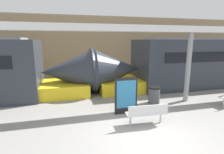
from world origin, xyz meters
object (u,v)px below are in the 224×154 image
(trash_bin, at_px, (154,95))
(support_column_near, at_px, (188,68))
(bench_near, at_px, (147,112))
(poster_board, at_px, (126,96))
(train_left, at_px, (203,63))

(trash_bin, distance_m, support_column_near, 2.19)
(bench_near, distance_m, poster_board, 1.29)
(poster_board, bearing_deg, train_left, 27.13)
(bench_near, bearing_deg, trash_bin, 59.16)
(bench_near, distance_m, support_column_near, 3.86)
(poster_board, relative_size, support_column_near, 0.45)
(trash_bin, bearing_deg, bench_near, -123.71)
(poster_board, height_order, support_column_near, support_column_near)
(bench_near, height_order, trash_bin, trash_bin)
(bench_near, relative_size, support_column_near, 0.44)
(poster_board, distance_m, support_column_near, 3.69)
(bench_near, bearing_deg, poster_board, 111.32)
(poster_board, bearing_deg, bench_near, -71.56)
(trash_bin, height_order, support_column_near, support_column_near)
(trash_bin, bearing_deg, train_left, 27.76)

